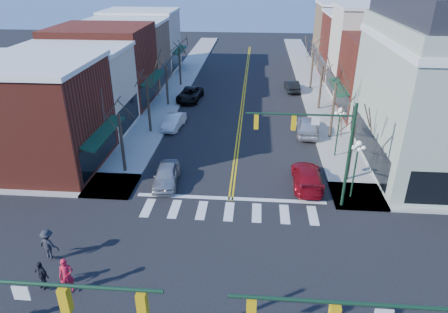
% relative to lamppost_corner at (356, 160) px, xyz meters
% --- Properties ---
extents(ground, '(160.00, 160.00, 0.00)m').
position_rel_lamppost_corner_xyz_m(ground, '(-8.20, -8.50, -2.96)').
color(ground, black).
rests_on(ground, ground).
extents(sidewalk_left, '(3.50, 70.00, 0.15)m').
position_rel_lamppost_corner_xyz_m(sidewalk_left, '(-16.95, 11.50, -2.89)').
color(sidewalk_left, '#9E9B93').
rests_on(sidewalk_left, ground).
extents(sidewalk_right, '(3.50, 70.00, 0.15)m').
position_rel_lamppost_corner_xyz_m(sidewalk_right, '(0.55, 11.50, -2.89)').
color(sidewalk_right, '#9E9B93').
rests_on(sidewalk_right, ground).
extents(bldg_left_brick_a, '(10.00, 8.50, 8.00)m').
position_rel_lamppost_corner_xyz_m(bldg_left_brick_a, '(-23.70, 3.25, 1.04)').
color(bldg_left_brick_a, maroon).
rests_on(bldg_left_brick_a, ground).
extents(bldg_left_stucco_a, '(10.00, 7.00, 7.50)m').
position_rel_lamppost_corner_xyz_m(bldg_left_stucco_a, '(-23.70, 11.00, 0.79)').
color(bldg_left_stucco_a, beige).
rests_on(bldg_left_stucco_a, ground).
extents(bldg_left_brick_b, '(10.00, 9.00, 8.50)m').
position_rel_lamppost_corner_xyz_m(bldg_left_brick_b, '(-23.70, 19.00, 1.29)').
color(bldg_left_brick_b, maroon).
rests_on(bldg_left_brick_b, ground).
extents(bldg_left_tan, '(10.00, 7.50, 7.80)m').
position_rel_lamppost_corner_xyz_m(bldg_left_tan, '(-23.70, 27.25, 0.94)').
color(bldg_left_tan, '#9E7A57').
rests_on(bldg_left_tan, ground).
extents(bldg_left_stucco_b, '(10.00, 8.00, 8.20)m').
position_rel_lamppost_corner_xyz_m(bldg_left_stucco_b, '(-23.70, 35.00, 1.14)').
color(bldg_left_stucco_b, beige).
rests_on(bldg_left_stucco_b, ground).
extents(bldg_right_brick_a, '(10.00, 8.50, 8.00)m').
position_rel_lamppost_corner_xyz_m(bldg_right_brick_a, '(7.30, 17.25, 1.04)').
color(bldg_right_brick_a, maroon).
rests_on(bldg_right_brick_a, ground).
extents(bldg_right_stucco, '(10.00, 7.00, 10.00)m').
position_rel_lamppost_corner_xyz_m(bldg_right_stucco, '(7.30, 25.00, 2.04)').
color(bldg_right_stucco, beige).
rests_on(bldg_right_stucco, ground).
extents(bldg_right_brick_b, '(10.00, 8.00, 8.50)m').
position_rel_lamppost_corner_xyz_m(bldg_right_brick_b, '(7.30, 32.50, 1.29)').
color(bldg_right_brick_b, maroon).
rests_on(bldg_right_brick_b, ground).
extents(bldg_right_tan, '(10.00, 8.00, 9.00)m').
position_rel_lamppost_corner_xyz_m(bldg_right_tan, '(7.30, 40.50, 1.54)').
color(bldg_right_tan, '#9E7A57').
rests_on(bldg_right_tan, ground).
extents(traffic_mast_far_right, '(6.60, 0.28, 7.20)m').
position_rel_lamppost_corner_xyz_m(traffic_mast_far_right, '(-2.65, -1.10, 1.75)').
color(traffic_mast_far_right, '#14331E').
rests_on(traffic_mast_far_right, ground).
extents(lamppost_corner, '(0.36, 0.36, 4.33)m').
position_rel_lamppost_corner_xyz_m(lamppost_corner, '(0.00, 0.00, 0.00)').
color(lamppost_corner, '#14331E').
rests_on(lamppost_corner, ground).
extents(lamppost_midblock, '(0.36, 0.36, 4.33)m').
position_rel_lamppost_corner_xyz_m(lamppost_midblock, '(0.00, 6.50, 0.00)').
color(lamppost_midblock, '#14331E').
rests_on(lamppost_midblock, ground).
extents(tree_left_a, '(0.24, 0.24, 4.76)m').
position_rel_lamppost_corner_xyz_m(tree_left_a, '(-16.60, 2.50, -0.58)').
color(tree_left_a, '#382B21').
rests_on(tree_left_a, ground).
extents(tree_left_b, '(0.24, 0.24, 5.04)m').
position_rel_lamppost_corner_xyz_m(tree_left_b, '(-16.60, 10.50, -0.44)').
color(tree_left_b, '#382B21').
rests_on(tree_left_b, ground).
extents(tree_left_c, '(0.24, 0.24, 4.55)m').
position_rel_lamppost_corner_xyz_m(tree_left_c, '(-16.60, 18.50, -0.69)').
color(tree_left_c, '#382B21').
rests_on(tree_left_c, ground).
extents(tree_left_d, '(0.24, 0.24, 4.90)m').
position_rel_lamppost_corner_xyz_m(tree_left_d, '(-16.60, 26.50, -0.51)').
color(tree_left_d, '#382B21').
rests_on(tree_left_d, ground).
extents(tree_right_a, '(0.24, 0.24, 4.62)m').
position_rel_lamppost_corner_xyz_m(tree_right_a, '(0.20, 2.50, -0.65)').
color(tree_right_a, '#382B21').
rests_on(tree_right_a, ground).
extents(tree_right_b, '(0.24, 0.24, 5.18)m').
position_rel_lamppost_corner_xyz_m(tree_right_b, '(0.20, 10.50, -0.37)').
color(tree_right_b, '#382B21').
rests_on(tree_right_b, ground).
extents(tree_right_c, '(0.24, 0.24, 4.83)m').
position_rel_lamppost_corner_xyz_m(tree_right_c, '(0.20, 18.50, -0.55)').
color(tree_right_c, '#382B21').
rests_on(tree_right_c, ground).
extents(tree_right_d, '(0.24, 0.24, 4.97)m').
position_rel_lamppost_corner_xyz_m(tree_right_d, '(0.20, 26.50, -0.48)').
color(tree_right_d, '#382B21').
rests_on(tree_right_d, ground).
extents(car_left_near, '(1.96, 4.29, 1.43)m').
position_rel_lamppost_corner_xyz_m(car_left_near, '(-13.00, 0.93, -2.25)').
color(car_left_near, '#A7A8AB').
rests_on(car_left_near, ground).
extents(car_left_mid, '(1.88, 4.18, 1.33)m').
position_rel_lamppost_corner_xyz_m(car_left_mid, '(-14.60, 11.81, -2.30)').
color(car_left_mid, white).
rests_on(car_left_mid, ground).
extents(car_left_far, '(2.82, 5.37, 1.44)m').
position_rel_lamppost_corner_xyz_m(car_left_far, '(-14.42, 20.59, -2.24)').
color(car_left_far, black).
rests_on(car_left_far, ground).
extents(car_right_near, '(2.11, 5.05, 1.46)m').
position_rel_lamppost_corner_xyz_m(car_right_near, '(-2.82, 1.58, -2.23)').
color(car_right_near, maroon).
rests_on(car_right_near, ground).
extents(car_right_mid, '(2.28, 5.05, 1.68)m').
position_rel_lamppost_corner_xyz_m(car_right_mid, '(-1.80, 11.31, -2.12)').
color(car_right_mid, silver).
rests_on(car_right_mid, ground).
extents(car_right_far, '(1.87, 4.30, 1.38)m').
position_rel_lamppost_corner_xyz_m(car_right_far, '(-2.24, 25.21, -2.27)').
color(car_right_far, black).
rests_on(car_right_far, ground).
extents(pedestrian_red_a, '(0.79, 0.65, 1.87)m').
position_rel_lamppost_corner_xyz_m(pedestrian_red_a, '(-15.50, -10.00, -1.88)').
color(pedestrian_red_a, red).
rests_on(pedestrian_red_a, sidewalk_left).
extents(pedestrian_dark_a, '(0.98, 0.69, 1.55)m').
position_rel_lamppost_corner_xyz_m(pedestrian_dark_a, '(-16.84, -9.89, -2.04)').
color(pedestrian_dark_a, black).
rests_on(pedestrian_dark_a, sidewalk_left).
extents(pedestrian_dark_b, '(1.27, 0.90, 1.78)m').
position_rel_lamppost_corner_xyz_m(pedestrian_dark_b, '(-17.54, -7.73, -1.92)').
color(pedestrian_dark_b, black).
rests_on(pedestrian_dark_b, sidewalk_left).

